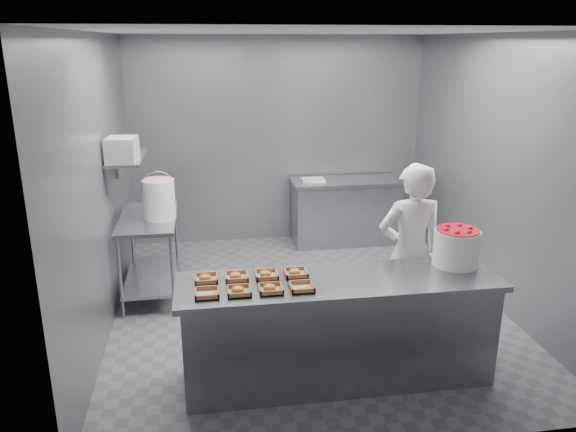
# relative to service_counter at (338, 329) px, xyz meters

# --- Properties ---
(floor) EXTENTS (4.50, 4.50, 0.00)m
(floor) POSITION_rel_service_counter_xyz_m (0.00, 1.35, -0.45)
(floor) COLOR #4C4C51
(floor) RESTS_ON ground
(ceiling) EXTENTS (4.50, 4.50, 0.00)m
(ceiling) POSITION_rel_service_counter_xyz_m (0.00, 1.35, 2.35)
(ceiling) COLOR white
(ceiling) RESTS_ON wall_back
(wall_back) EXTENTS (4.00, 0.04, 2.80)m
(wall_back) POSITION_rel_service_counter_xyz_m (0.00, 3.60, 0.95)
(wall_back) COLOR slate
(wall_back) RESTS_ON ground
(wall_left) EXTENTS (0.04, 4.50, 2.80)m
(wall_left) POSITION_rel_service_counter_xyz_m (-2.00, 1.35, 0.95)
(wall_left) COLOR slate
(wall_left) RESTS_ON ground
(wall_right) EXTENTS (0.04, 4.50, 2.80)m
(wall_right) POSITION_rel_service_counter_xyz_m (2.00, 1.35, 0.95)
(wall_right) COLOR slate
(wall_right) RESTS_ON ground
(service_counter) EXTENTS (2.60, 0.70, 0.90)m
(service_counter) POSITION_rel_service_counter_xyz_m (0.00, 0.00, 0.00)
(service_counter) COLOR slate
(service_counter) RESTS_ON ground
(prep_table) EXTENTS (0.60, 1.20, 0.90)m
(prep_table) POSITION_rel_service_counter_xyz_m (-1.65, 1.95, 0.14)
(prep_table) COLOR slate
(prep_table) RESTS_ON ground
(back_counter) EXTENTS (1.50, 0.60, 0.90)m
(back_counter) POSITION_rel_service_counter_xyz_m (0.90, 3.25, -0.00)
(back_counter) COLOR slate
(back_counter) RESTS_ON ground
(wall_shelf) EXTENTS (0.35, 0.90, 0.03)m
(wall_shelf) POSITION_rel_service_counter_xyz_m (-1.82, 1.95, 1.10)
(wall_shelf) COLOR slate
(wall_shelf) RESTS_ON wall_left
(tray_0) EXTENTS (0.19, 0.18, 0.04)m
(tray_0) POSITION_rel_service_counter_xyz_m (-1.05, -0.13, 0.47)
(tray_0) COLOR tan
(tray_0) RESTS_ON service_counter
(tray_1) EXTENTS (0.19, 0.18, 0.06)m
(tray_1) POSITION_rel_service_counter_xyz_m (-0.81, -0.13, 0.47)
(tray_1) COLOR tan
(tray_1) RESTS_ON service_counter
(tray_2) EXTENTS (0.19, 0.18, 0.06)m
(tray_2) POSITION_rel_service_counter_xyz_m (-0.57, -0.13, 0.47)
(tray_2) COLOR tan
(tray_2) RESTS_ON service_counter
(tray_3) EXTENTS (0.19, 0.18, 0.04)m
(tray_3) POSITION_rel_service_counter_xyz_m (-0.33, -0.13, 0.47)
(tray_3) COLOR tan
(tray_3) RESTS_ON service_counter
(tray_4) EXTENTS (0.19, 0.18, 0.06)m
(tray_4) POSITION_rel_service_counter_xyz_m (-1.05, 0.13, 0.47)
(tray_4) COLOR tan
(tray_4) RESTS_ON service_counter
(tray_5) EXTENTS (0.19, 0.18, 0.06)m
(tray_5) POSITION_rel_service_counter_xyz_m (-0.81, 0.13, 0.47)
(tray_5) COLOR tan
(tray_5) RESTS_ON service_counter
(tray_6) EXTENTS (0.19, 0.18, 0.06)m
(tray_6) POSITION_rel_service_counter_xyz_m (-0.57, 0.13, 0.47)
(tray_6) COLOR tan
(tray_6) RESTS_ON service_counter
(tray_7) EXTENTS (0.19, 0.18, 0.06)m
(tray_7) POSITION_rel_service_counter_xyz_m (-0.33, 0.13, 0.47)
(tray_7) COLOR tan
(tray_7) RESTS_ON service_counter
(worker) EXTENTS (0.63, 0.42, 1.69)m
(worker) POSITION_rel_service_counter_xyz_m (0.82, 0.60, 0.39)
(worker) COLOR white
(worker) RESTS_ON ground
(strawberry_tub) EXTENTS (0.38, 0.38, 0.32)m
(strawberry_tub) POSITION_rel_service_counter_xyz_m (1.04, 0.15, 0.61)
(strawberry_tub) COLOR white
(strawberry_tub) RESTS_ON service_counter
(glaze_bucket) EXTENTS (0.35, 0.34, 0.52)m
(glaze_bucket) POSITION_rel_service_counter_xyz_m (-1.51, 1.86, 0.67)
(glaze_bucket) COLOR white
(glaze_bucket) RESTS_ON prep_table
(bucket_lid) EXTENTS (0.35, 0.35, 0.02)m
(bucket_lid) POSITION_rel_service_counter_xyz_m (-1.51, 2.30, 0.46)
(bucket_lid) COLOR white
(bucket_lid) RESTS_ON prep_table
(rag) EXTENTS (0.18, 0.16, 0.02)m
(rag) POSITION_rel_service_counter_xyz_m (-1.60, 2.15, 0.46)
(rag) COLOR #CCB28C
(rag) RESTS_ON prep_table
(appliance) EXTENTS (0.31, 0.35, 0.24)m
(appliance) POSITION_rel_service_counter_xyz_m (-1.82, 1.68, 1.23)
(appliance) COLOR gray
(appliance) RESTS_ON wall_shelf
(paper_stack) EXTENTS (0.30, 0.22, 0.04)m
(paper_stack) POSITION_rel_service_counter_xyz_m (0.44, 3.25, 0.46)
(paper_stack) COLOR silver
(paper_stack) RESTS_ON back_counter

